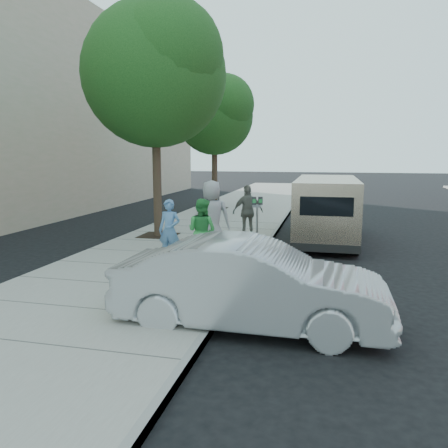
{
  "coord_description": "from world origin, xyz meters",
  "views": [
    {
      "loc": [
        3.21,
        -11.22,
        2.89
      ],
      "look_at": [
        0.66,
        -0.45,
        1.1
      ],
      "focal_mm": 35.0,
      "sensor_mm": 36.0,
      "label": 1
    }
  ],
  "objects_px": {
    "sedan": "(251,284)",
    "van": "(326,208)",
    "parking_meter": "(257,211)",
    "person_striped_polo": "(248,212)",
    "person_gray_shirt": "(212,217)",
    "tree_far": "(215,112)",
    "person_green_shirt": "(202,231)",
    "person_officer": "(170,230)",
    "tree_near": "(156,69)"
  },
  "relations": [
    {
      "from": "parking_meter",
      "to": "sedan",
      "type": "distance_m",
      "value": 5.64
    },
    {
      "from": "person_green_shirt",
      "to": "person_striped_polo",
      "type": "height_order",
      "value": "person_striped_polo"
    },
    {
      "from": "tree_near",
      "to": "person_gray_shirt",
      "type": "bearing_deg",
      "value": -42.47
    },
    {
      "from": "sedan",
      "to": "person_gray_shirt",
      "type": "distance_m",
      "value": 4.9
    },
    {
      "from": "van",
      "to": "person_officer",
      "type": "distance_m",
      "value": 5.8
    },
    {
      "from": "person_striped_polo",
      "to": "sedan",
      "type": "bearing_deg",
      "value": 74.24
    },
    {
      "from": "tree_far",
      "to": "sedan",
      "type": "xyz_separation_m",
      "value": [
        4.29,
        -14.32,
        -4.14
      ]
    },
    {
      "from": "person_gray_shirt",
      "to": "tree_far",
      "type": "bearing_deg",
      "value": -87.03
    },
    {
      "from": "sedan",
      "to": "tree_far",
      "type": "bearing_deg",
      "value": 16.99
    },
    {
      "from": "tree_near",
      "to": "person_striped_polo",
      "type": "xyz_separation_m",
      "value": [
        2.97,
        0.32,
        -4.53
      ]
    },
    {
      "from": "person_striped_polo",
      "to": "tree_far",
      "type": "bearing_deg",
      "value": -94.28
    },
    {
      "from": "sedan",
      "to": "person_green_shirt",
      "type": "xyz_separation_m",
      "value": [
        -1.84,
        3.42,
        0.23
      ]
    },
    {
      "from": "tree_far",
      "to": "person_officer",
      "type": "xyz_separation_m",
      "value": [
        1.54,
        -10.77,
        -3.94
      ]
    },
    {
      "from": "sedan",
      "to": "parking_meter",
      "type": "bearing_deg",
      "value": 8.38
    },
    {
      "from": "sedan",
      "to": "person_officer",
      "type": "xyz_separation_m",
      "value": [
        -2.75,
        3.55,
        0.2
      ]
    },
    {
      "from": "tree_near",
      "to": "sedan",
      "type": "xyz_separation_m",
      "value": [
        4.29,
        -6.72,
        -4.8
      ]
    },
    {
      "from": "person_green_shirt",
      "to": "person_striped_polo",
      "type": "distance_m",
      "value": 3.66
    },
    {
      "from": "sedan",
      "to": "person_striped_polo",
      "type": "bearing_deg",
      "value": 10.98
    },
    {
      "from": "parking_meter",
      "to": "person_green_shirt",
      "type": "xyz_separation_m",
      "value": [
        -1.05,
        -2.14,
        -0.27
      ]
    },
    {
      "from": "tree_near",
      "to": "van",
      "type": "bearing_deg",
      "value": 11.57
    },
    {
      "from": "parking_meter",
      "to": "person_striped_polo",
      "type": "relative_size",
      "value": 0.87
    },
    {
      "from": "tree_far",
      "to": "sedan",
      "type": "distance_m",
      "value": 15.51
    },
    {
      "from": "van",
      "to": "person_officer",
      "type": "xyz_separation_m",
      "value": [
        -3.91,
        -4.29,
        -0.16
      ]
    },
    {
      "from": "tree_near",
      "to": "sedan",
      "type": "relative_size",
      "value": 1.66
    },
    {
      "from": "tree_near",
      "to": "person_officer",
      "type": "height_order",
      "value": "tree_near"
    },
    {
      "from": "tree_near",
      "to": "tree_far",
      "type": "xyz_separation_m",
      "value": [
        -0.0,
        7.6,
        -0.66
      ]
    },
    {
      "from": "person_green_shirt",
      "to": "parking_meter",
      "type": "bearing_deg",
      "value": -96.87
    },
    {
      "from": "person_green_shirt",
      "to": "person_gray_shirt",
      "type": "bearing_deg",
      "value": -68.99
    },
    {
      "from": "tree_far",
      "to": "van",
      "type": "distance_m",
      "value": 9.28
    },
    {
      "from": "sedan",
      "to": "person_officer",
      "type": "bearing_deg",
      "value": 38.02
    },
    {
      "from": "tree_far",
      "to": "parking_meter",
      "type": "height_order",
      "value": "tree_far"
    },
    {
      "from": "van",
      "to": "sedan",
      "type": "height_order",
      "value": "van"
    },
    {
      "from": "tree_far",
      "to": "person_officer",
      "type": "relative_size",
      "value": 4.09
    },
    {
      "from": "tree_near",
      "to": "van",
      "type": "relative_size",
      "value": 1.33
    },
    {
      "from": "parking_meter",
      "to": "van",
      "type": "bearing_deg",
      "value": 37.2
    },
    {
      "from": "van",
      "to": "tree_far",
      "type": "bearing_deg",
      "value": 129.94
    },
    {
      "from": "sedan",
      "to": "van",
      "type": "bearing_deg",
      "value": -8.13
    },
    {
      "from": "sedan",
      "to": "person_officer",
      "type": "distance_m",
      "value": 4.5
    },
    {
      "from": "van",
      "to": "person_gray_shirt",
      "type": "relative_size",
      "value": 2.78
    },
    {
      "from": "tree_near",
      "to": "person_officer",
      "type": "bearing_deg",
      "value": -64.03
    },
    {
      "from": "tree_near",
      "to": "parking_meter",
      "type": "height_order",
      "value": "tree_near"
    },
    {
      "from": "person_green_shirt",
      "to": "sedan",
      "type": "bearing_deg",
      "value": 137.54
    },
    {
      "from": "van",
      "to": "person_green_shirt",
      "type": "xyz_separation_m",
      "value": [
        -3.0,
        -4.42,
        -0.14
      ]
    },
    {
      "from": "person_officer",
      "to": "person_gray_shirt",
      "type": "distance_m",
      "value": 1.31
    },
    {
      "from": "tree_far",
      "to": "person_gray_shirt",
      "type": "height_order",
      "value": "tree_far"
    },
    {
      "from": "tree_near",
      "to": "sedan",
      "type": "bearing_deg",
      "value": -57.45
    },
    {
      "from": "person_gray_shirt",
      "to": "tree_near",
      "type": "bearing_deg",
      "value": -53.35
    },
    {
      "from": "parking_meter",
      "to": "van",
      "type": "xyz_separation_m",
      "value": [
        1.95,
        2.28,
        -0.13
      ]
    },
    {
      "from": "person_officer",
      "to": "person_striped_polo",
      "type": "xyz_separation_m",
      "value": [
        1.42,
        3.48,
        0.08
      ]
    },
    {
      "from": "person_officer",
      "to": "tree_near",
      "type": "bearing_deg",
      "value": 118.31
    }
  ]
}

